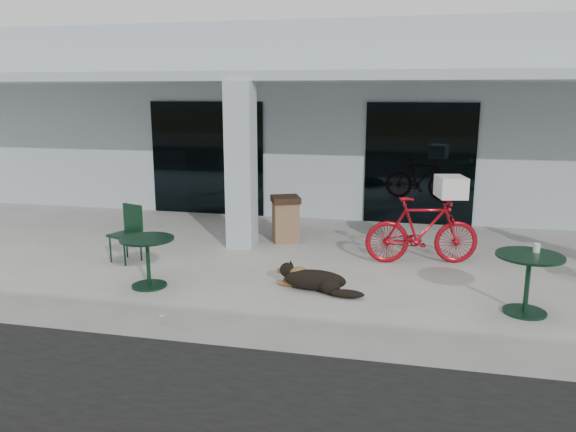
% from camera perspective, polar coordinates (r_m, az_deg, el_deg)
% --- Properties ---
extents(ground, '(80.00, 80.00, 0.00)m').
position_cam_1_polar(ground, '(8.47, 0.48, -7.68)').
color(ground, beige).
rests_on(ground, ground).
extents(building, '(22.00, 7.00, 4.50)m').
position_cam_1_polar(building, '(16.37, 6.92, 10.06)').
color(building, '#B0BFC7').
rests_on(building, ground).
extents(storefront_glass_left, '(2.80, 0.06, 2.70)m').
position_cam_1_polar(storefront_glass_left, '(13.75, -8.21, 5.81)').
color(storefront_glass_left, black).
rests_on(storefront_glass_left, ground).
extents(storefront_glass_right, '(2.40, 0.06, 2.70)m').
position_cam_1_polar(storefront_glass_right, '(12.85, 13.21, 5.15)').
color(storefront_glass_right, black).
rests_on(storefront_glass_right, ground).
extents(column, '(0.50, 0.50, 3.12)m').
position_cam_1_polar(column, '(10.65, -4.79, 5.11)').
color(column, '#B0BFC7').
rests_on(column, ground).
extents(overhang, '(22.00, 2.80, 0.18)m').
position_cam_1_polar(overhang, '(11.50, 4.44, 13.90)').
color(overhang, '#B0BFC7').
rests_on(overhang, column).
extents(bicycle, '(2.02, 0.95, 1.17)m').
position_cam_1_polar(bicycle, '(9.95, 13.46, -1.43)').
color(bicycle, '#AA0D19').
rests_on(bicycle, ground).
extents(laundry_basket, '(0.56, 0.68, 0.36)m').
position_cam_1_polar(laundry_basket, '(9.91, 16.22, 2.87)').
color(laundry_basket, white).
rests_on(laundry_basket, bicycle).
extents(dog, '(1.15, 0.68, 0.36)m').
position_cam_1_polar(dog, '(8.48, 2.76, -6.39)').
color(dog, black).
rests_on(dog, ground).
extents(cup_near_dog, '(0.08, 0.08, 0.09)m').
position_cam_1_polar(cup_near_dog, '(7.56, -12.68, -10.18)').
color(cup_near_dog, white).
rests_on(cup_near_dog, ground).
extents(cafe_table_near, '(0.96, 0.96, 0.77)m').
position_cam_1_polar(cafe_table_near, '(8.83, -14.02, -4.60)').
color(cafe_table_near, '#12341F').
rests_on(cafe_table_near, ground).
extents(cafe_chair_near, '(0.59, 0.62, 1.00)m').
position_cam_1_polar(cafe_chair_near, '(10.19, -16.25, -1.78)').
color(cafe_chair_near, '#12341F').
rests_on(cafe_chair_near, ground).
extents(cafe_table_far, '(1.13, 1.13, 0.82)m').
position_cam_1_polar(cafe_table_far, '(8.20, 23.12, -6.39)').
color(cafe_table_far, '#12341F').
rests_on(cafe_table_far, ground).
extents(cup_on_table, '(0.11, 0.11, 0.12)m').
position_cam_1_polar(cup_on_table, '(8.23, 23.94, -2.98)').
color(cup_on_table, white).
rests_on(cup_on_table, cafe_table_far).
extents(trash_receptacle, '(0.70, 0.70, 0.91)m').
position_cam_1_polar(trash_receptacle, '(11.13, -0.25, -0.30)').
color(trash_receptacle, brown).
rests_on(trash_receptacle, ground).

